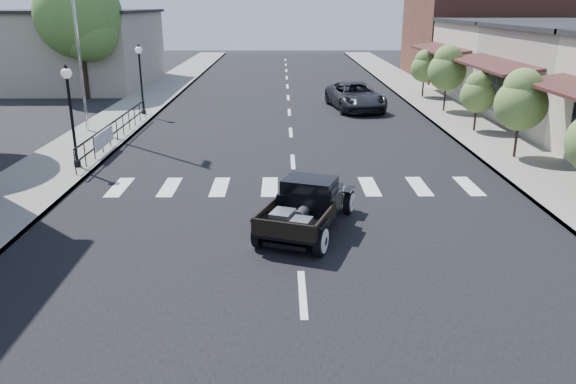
{
  "coord_description": "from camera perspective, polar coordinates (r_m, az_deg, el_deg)",
  "views": [
    {
      "loc": [
        -0.41,
        -13.08,
        5.58
      ],
      "look_at": [
        -0.25,
        0.56,
        1.0
      ],
      "focal_mm": 35.0,
      "sensor_mm": 36.0,
      "label": 1
    }
  ],
  "objects": [
    {
      "name": "railing",
      "position": [
        24.59,
        -17.01,
        6.19
      ],
      "size": [
        0.08,
        10.0,
        1.0
      ],
      "primitive_type": null,
      "color": "black",
      "rests_on": "sidewalk_left"
    },
    {
      "name": "far_building_right",
      "position": [
        47.85,
        19.47,
        15.07
      ],
      "size": [
        11.0,
        10.0,
        7.0
      ],
      "primitive_type": "cube",
      "color": "brown",
      "rests_on": "ground"
    },
    {
      "name": "ground",
      "position": [
        14.23,
        1.05,
        -4.53
      ],
      "size": [
        120.0,
        120.0,
        0.0
      ],
      "primitive_type": "plane",
      "color": "black",
      "rests_on": "ground"
    },
    {
      "name": "lamp_post_b",
      "position": [
        20.72,
        -21.12,
        7.14
      ],
      "size": [
        0.36,
        0.36,
        3.53
      ],
      "primitive_type": null,
      "color": "black",
      "rests_on": "sidewalk_left"
    },
    {
      "name": "second_car",
      "position": [
        31.65,
        6.85,
        9.63
      ],
      "size": [
        3.18,
        5.59,
        1.47
      ],
      "primitive_type": "imported",
      "rotation": [
        0.0,
        0.0,
        0.15
      ],
      "color": "black",
      "rests_on": "ground"
    },
    {
      "name": "sidewalk_left",
      "position": [
        29.74,
        -16.56,
        7.13
      ],
      "size": [
        3.0,
        80.0,
        0.15
      ],
      "primitive_type": "cube",
      "color": "gray",
      "rests_on": "ground"
    },
    {
      "name": "storefront_far",
      "position": [
        38.46,
        23.53,
        12.11
      ],
      "size": [
        10.0,
        9.0,
        4.5
      ],
      "primitive_type": "cube",
      "color": "beige",
      "rests_on": "ground"
    },
    {
      "name": "sidewalk_right",
      "position": [
        29.97,
        16.79,
        7.19
      ],
      "size": [
        3.0,
        80.0,
        0.15
      ],
      "primitive_type": "cube",
      "color": "gray",
      "rests_on": "ground"
    },
    {
      "name": "big_tree_far",
      "position": [
        37.15,
        -20.33,
        14.67
      ],
      "size": [
        5.13,
        5.13,
        7.53
      ],
      "primitive_type": null,
      "color": "#486D2F",
      "rests_on": "ground"
    },
    {
      "name": "small_tree_b",
      "position": [
        22.39,
        22.44,
        7.25
      ],
      "size": [
        1.89,
        1.89,
        3.15
      ],
      "primitive_type": null,
      "color": "#557435",
      "rests_on": "sidewalk_right"
    },
    {
      "name": "road_markings",
      "position": [
        23.75,
        0.36,
        4.97
      ],
      "size": [
        12.0,
        60.0,
        0.06
      ],
      "primitive_type": null,
      "color": "silver",
      "rests_on": "ground"
    },
    {
      "name": "small_tree_d",
      "position": [
        31.35,
        15.78,
        10.97
      ],
      "size": [
        1.99,
        1.99,
        3.31
      ],
      "primitive_type": null,
      "color": "#557435",
      "rests_on": "sidewalk_right"
    },
    {
      "name": "lamp_post_c",
      "position": [
        30.18,
        -14.7,
        11.0
      ],
      "size": [
        0.36,
        0.36,
        3.53
      ],
      "primitive_type": null,
      "color": "black",
      "rests_on": "sidewalk_left"
    },
    {
      "name": "small_tree_c",
      "position": [
        26.67,
        18.63,
        8.63
      ],
      "size": [
        1.52,
        1.52,
        2.54
      ],
      "primitive_type": null,
      "color": "#557435",
      "rests_on": "sidewalk_right"
    },
    {
      "name": "low_building_left",
      "position": [
        43.7,
        -20.74,
        13.37
      ],
      "size": [
        10.0,
        12.0,
        5.0
      ],
      "primitive_type": "cube",
      "color": "#A19887",
      "rests_on": "ground"
    },
    {
      "name": "small_tree_e",
      "position": [
        35.99,
        13.64,
        11.56
      ],
      "size": [
        1.63,
        1.63,
        2.72
      ],
      "primitive_type": null,
      "color": "#557435",
      "rests_on": "sidewalk_right"
    },
    {
      "name": "road",
      "position": [
        28.63,
        0.18,
        7.35
      ],
      "size": [
        14.0,
        80.0,
        0.02
      ],
      "primitive_type": "cube",
      "color": "black",
      "rests_on": "ground"
    },
    {
      "name": "hotrod_pickup",
      "position": [
        14.38,
        1.98,
        -1.33
      ],
      "size": [
        3.11,
        4.38,
        1.38
      ],
      "primitive_type": null,
      "rotation": [
        0.0,
        0.0,
        -0.35
      ],
      "color": "black",
      "rests_on": "ground"
    },
    {
      "name": "banner",
      "position": [
        22.74,
        -18.12,
        4.6
      ],
      "size": [
        0.04,
        2.2,
        0.6
      ],
      "primitive_type": null,
      "color": "silver",
      "rests_on": "sidewalk_left"
    }
  ]
}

